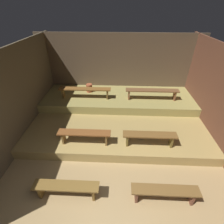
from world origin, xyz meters
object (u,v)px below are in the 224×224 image
Objects in this scene: bench_lower_right at (150,136)px; bench_middle_right at (152,92)px; pail_middle at (89,88)px; bench_floor_left at (66,187)px; bench_floor_right at (165,192)px; bench_middle_left at (85,90)px; bench_lower_left at (84,134)px.

bench_lower_right is 2.09m from bench_middle_right.
bench_middle_right is (0.34, 2.04, 0.31)m from bench_lower_right.
pail_middle is at bearing 128.29° from bench_lower_right.
bench_floor_left and bench_floor_right have the same top height.
pail_middle reaches higher than bench_lower_right.
bench_floor_right is at bearing -56.51° from bench_middle_left.
bench_lower_left is at bearing -84.03° from pail_middle.
bench_lower_right is at bearing 35.37° from bench_floor_left.
bench_floor_right is at bearing -92.98° from bench_middle_right.
bench_middle_right is at bearing 44.35° from bench_lower_left.
bench_floor_right is 0.98× the size of bench_lower_left.
bench_lower_left is at bearing -135.65° from bench_middle_right.
bench_floor_right is 1.40m from bench_lower_right.
bench_floor_right is 2.36m from bench_lower_left.
bench_middle_right is (2.09, 2.04, 0.31)m from bench_lower_left.
bench_middle_left is (-0.34, 2.04, 0.31)m from bench_lower_left.
bench_lower_left is (-1.91, 1.36, 0.30)m from bench_floor_right.
bench_lower_right is at bearing -44.35° from bench_middle_left.
bench_middle_left is at bearing 99.36° from bench_lower_left.
bench_floor_right is 0.98× the size of bench_lower_right.
bench_lower_right is at bearing 0.00° from bench_lower_left.
bench_lower_left is 1.75m from bench_lower_right.
bench_middle_right is 6.04× the size of pail_middle.
bench_lower_right is at bearing -99.36° from bench_middle_right.
bench_lower_left is at bearing -80.64° from bench_middle_left.
bench_middle_left is at bearing -97.58° from pail_middle.
bench_lower_right is at bearing 96.70° from bench_floor_right.
bench_lower_right reaches higher than bench_floor_left.
bench_middle_left is at bearing 123.49° from bench_floor_right.
bench_floor_left is 3.94m from pail_middle.
bench_lower_left is 0.76× the size of bench_middle_left.
bench_lower_right is 0.76× the size of bench_middle_right.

